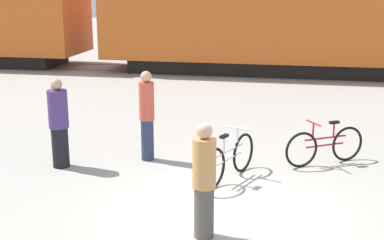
{
  "coord_description": "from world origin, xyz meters",
  "views": [
    {
      "loc": [
        0.93,
        -7.8,
        3.55
      ],
      "look_at": [
        -0.8,
        1.25,
        1.1
      ],
      "focal_mm": 50.0,
      "sensor_mm": 36.0,
      "label": 1
    }
  ],
  "objects_px": {
    "bicycle_maroon": "(325,146)",
    "person_in_tan": "(204,181)",
    "person_in_purple": "(59,124)",
    "bicycle_silver": "(229,159)",
    "person_in_red": "(147,115)"
  },
  "relations": [
    {
      "from": "bicycle_maroon",
      "to": "person_in_tan",
      "type": "distance_m",
      "value": 3.94
    },
    {
      "from": "person_in_purple",
      "to": "bicycle_silver",
      "type": "bearing_deg",
      "value": -140.01
    },
    {
      "from": "bicycle_maroon",
      "to": "bicycle_silver",
      "type": "relative_size",
      "value": 0.91
    },
    {
      "from": "person_in_red",
      "to": "person_in_tan",
      "type": "bearing_deg",
      "value": 79.1
    },
    {
      "from": "person_in_tan",
      "to": "person_in_red",
      "type": "relative_size",
      "value": 0.92
    },
    {
      "from": "bicycle_silver",
      "to": "bicycle_maroon",
      "type": "bearing_deg",
      "value": 34.72
    },
    {
      "from": "person_in_tan",
      "to": "person_in_red",
      "type": "bearing_deg",
      "value": -110.17
    },
    {
      "from": "bicycle_maroon",
      "to": "person_in_purple",
      "type": "bearing_deg",
      "value": -167.6
    },
    {
      "from": "bicycle_maroon",
      "to": "person_in_purple",
      "type": "distance_m",
      "value": 5.17
    },
    {
      "from": "person_in_red",
      "to": "person_in_purple",
      "type": "bearing_deg",
      "value": -14.52
    },
    {
      "from": "person_in_red",
      "to": "bicycle_silver",
      "type": "bearing_deg",
      "value": 115.6
    },
    {
      "from": "bicycle_silver",
      "to": "person_in_purple",
      "type": "height_order",
      "value": "person_in_purple"
    },
    {
      "from": "bicycle_silver",
      "to": "person_in_tan",
      "type": "xyz_separation_m",
      "value": [
        -0.08,
        -2.26,
        0.45
      ]
    },
    {
      "from": "bicycle_maroon",
      "to": "person_in_tan",
      "type": "xyz_separation_m",
      "value": [
        -1.82,
        -3.46,
        0.47
      ]
    },
    {
      "from": "person_in_tan",
      "to": "bicycle_maroon",
      "type": "bearing_deg",
      "value": -166.32
    }
  ]
}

